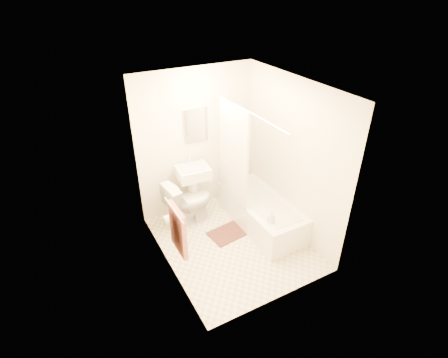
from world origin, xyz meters
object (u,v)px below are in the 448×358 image
sink (194,189)px  bath_mat (227,233)px  soap_bottle (271,217)px  bathtub (261,212)px  toilet (189,202)px

sink → bath_mat: 0.91m
soap_bottle → bath_mat: bearing=126.7°
bathtub → toilet: bearing=148.1°
toilet → bath_mat: 0.80m
sink → soap_bottle: size_ratio=5.60×
bathtub → sink: bearing=137.3°
toilet → soap_bottle: bearing=-151.9°
toilet → bathtub: size_ratio=0.48×
bath_mat → sink: bearing=106.6°
bath_mat → soap_bottle: size_ratio=3.10×
bath_mat → toilet: bearing=122.9°
toilet → bath_mat: (0.38, -0.59, -0.38)m
sink → bath_mat: bearing=-67.7°
toilet → bathtub: (0.99, -0.62, -0.16)m
sink → toilet: bearing=-131.4°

